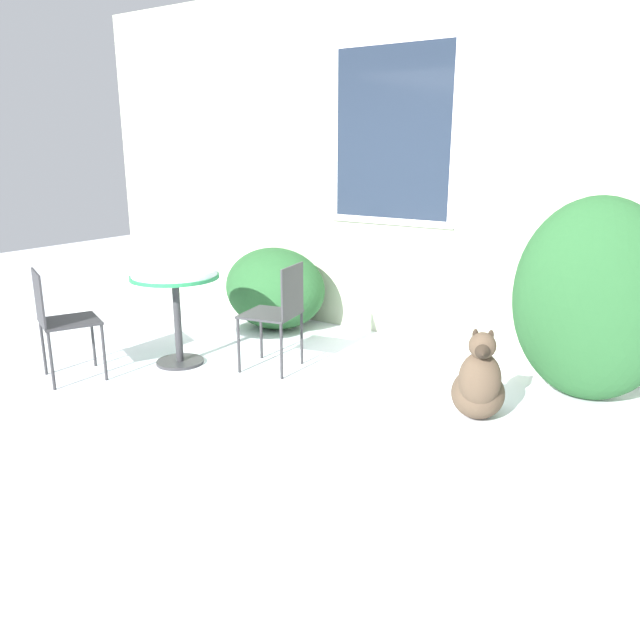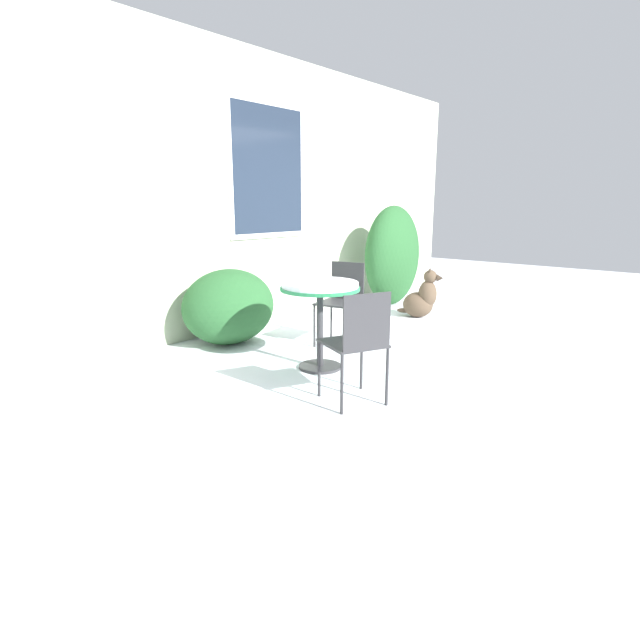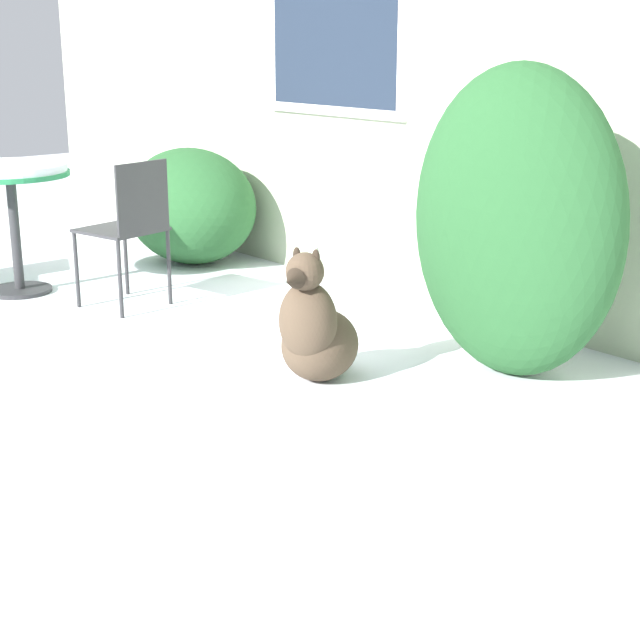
# 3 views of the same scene
# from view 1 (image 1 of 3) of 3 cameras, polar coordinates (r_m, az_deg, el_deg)

# --- Properties ---
(ground_plane) EXTENTS (16.00, 16.00, 0.00)m
(ground_plane) POSITION_cam_1_polar(r_m,az_deg,el_deg) (4.29, -4.59, -8.91)
(ground_plane) COLOR white
(house_wall) EXTENTS (8.00, 0.10, 3.24)m
(house_wall) POSITION_cam_1_polar(r_m,az_deg,el_deg) (5.78, 9.12, 14.04)
(house_wall) COLOR #B2BC9E
(house_wall) RESTS_ON ground_plane
(shrub_left) EXTENTS (1.06, 0.84, 0.81)m
(shrub_left) POSITION_cam_1_polar(r_m,az_deg,el_deg) (6.22, -4.15, 2.89)
(shrub_left) COLOR #235128
(shrub_left) RESTS_ON ground_plane
(shrub_middle) EXTENTS (1.13, 0.62, 1.46)m
(shrub_middle) POSITION_cam_1_polar(r_m,az_deg,el_deg) (4.76, 23.73, 1.61)
(shrub_middle) COLOR #235128
(shrub_middle) RESTS_ON ground_plane
(patio_table) EXTENTS (0.72, 0.72, 0.81)m
(patio_table) POSITION_cam_1_polar(r_m,az_deg,el_deg) (5.24, -13.09, 3.14)
(patio_table) COLOR #2D2D30
(patio_table) RESTS_ON ground_plane
(patio_chair_near_table) EXTENTS (0.49, 0.49, 0.88)m
(patio_chair_near_table) POSITION_cam_1_polar(r_m,az_deg,el_deg) (5.01, -3.86, 0.88)
(patio_chair_near_table) COLOR #2D2D30
(patio_chair_near_table) RESTS_ON ground_plane
(patio_chair_far_side) EXTENTS (0.55, 0.55, 0.88)m
(patio_chair_far_side) POSITION_cam_1_polar(r_m,az_deg,el_deg) (5.19, -22.71, 0.18)
(patio_chair_far_side) COLOR #2D2D30
(patio_chair_far_side) RESTS_ON ground_plane
(dog) EXTENTS (0.48, 0.58, 0.66)m
(dog) POSITION_cam_1_polar(r_m,az_deg,el_deg) (4.29, 14.31, -5.82)
(dog) COLOR #4C3D2D
(dog) RESTS_ON ground_plane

